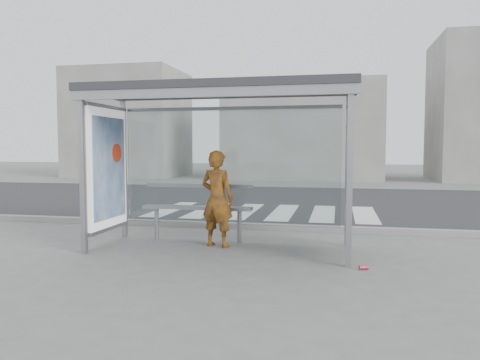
% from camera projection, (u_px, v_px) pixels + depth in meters
% --- Properties ---
extents(ground, '(80.00, 80.00, 0.00)m').
position_uv_depth(ground, '(220.00, 250.00, 7.54)').
color(ground, '#62625F').
rests_on(ground, ground).
extents(road, '(30.00, 10.00, 0.01)m').
position_uv_depth(road, '(277.00, 201.00, 14.38)').
color(road, '#242426').
rests_on(road, ground).
extents(curb, '(30.00, 0.18, 0.12)m').
position_uv_depth(curb, '(244.00, 226.00, 9.44)').
color(curb, gray).
rests_on(curb, ground).
extents(crosswalk, '(5.55, 3.00, 0.00)m').
position_uv_depth(crosswalk, '(264.00, 212.00, 11.94)').
color(crosswalk, silver).
rests_on(crosswalk, ground).
extents(bus_shelter, '(4.25, 1.65, 2.62)m').
position_uv_depth(bus_shelter, '(199.00, 127.00, 7.54)').
color(bus_shelter, gray).
rests_on(bus_shelter, ground).
extents(building_left, '(6.00, 5.00, 6.00)m').
position_uv_depth(building_left, '(129.00, 124.00, 26.96)').
color(building_left, slate).
rests_on(building_left, ground).
extents(building_center, '(8.00, 5.00, 5.00)m').
position_uv_depth(building_center, '(304.00, 131.00, 24.94)').
color(building_center, slate).
rests_on(building_center, ground).
extents(person, '(0.66, 0.53, 1.60)m').
position_uv_depth(person, '(217.00, 199.00, 7.73)').
color(person, '#D74514').
rests_on(person, ground).
extents(bench, '(1.95, 0.24, 1.01)m').
position_uv_depth(bench, '(197.00, 208.00, 8.19)').
color(bench, gray).
rests_on(bench, ground).
extents(soda_can, '(0.13, 0.10, 0.07)m').
position_uv_depth(soda_can, '(364.00, 267.00, 6.29)').
color(soda_can, '#D13D58').
rests_on(soda_can, ground).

